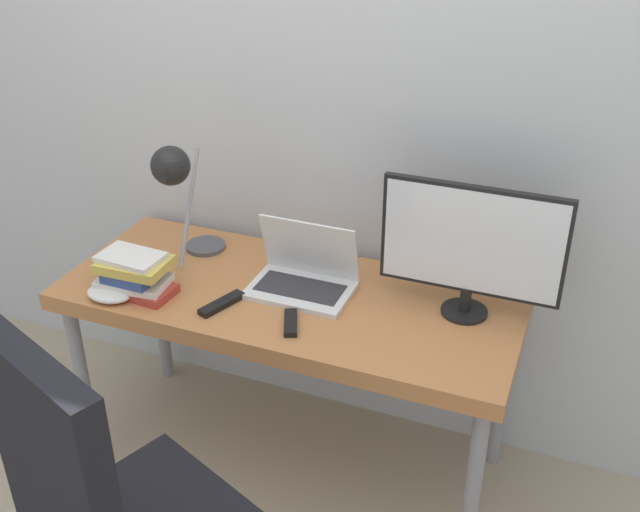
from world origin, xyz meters
The scene contains 10 objects.
wall_back centered at (0.00, 0.70, 1.30)m, with size 8.00×0.05×2.60m.
desk centered at (0.00, 0.32, 0.66)m, with size 1.54×0.64×0.73m.
laptop centered at (0.04, 0.36, 0.78)m, with size 0.34×0.23×0.24m.
monitor centered at (0.57, 0.41, 0.97)m, with size 0.57×0.15×0.44m.
desk_lamp centered at (-0.41, 0.34, 1.07)m, with size 0.15×0.31×0.46m.
office_chair centered at (-0.09, -0.59, 0.59)m, with size 0.63×0.63×1.12m.
book_stack centered at (-0.47, 0.13, 0.80)m, with size 0.26×0.18×0.14m.
tv_remote centered at (-0.17, 0.16, 0.74)m, with size 0.10×0.17×0.02m.
media_remote centered at (0.09, 0.14, 0.74)m, with size 0.09×0.14×0.02m.
game_controller centered at (-0.53, 0.07, 0.75)m, with size 0.16×0.11×0.04m.
Camera 1 is at (0.88, -1.62, 2.04)m, focal length 42.00 mm.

